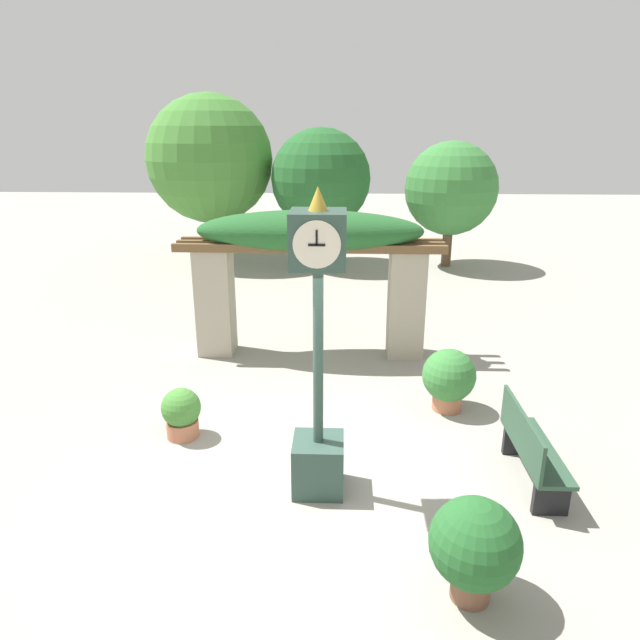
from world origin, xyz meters
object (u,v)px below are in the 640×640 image
object	(u,v)px
potted_plant_near_left	(181,412)
park_bench	(530,449)
potted_plant_near_right	(449,378)
potted_plant_far_left	(475,546)
pedestal_clock	(318,361)

from	to	relation	value
potted_plant_near_left	park_bench	size ratio (longest dim) A/B	0.46
park_bench	potted_plant_near_right	bearing A→B (deg)	19.52
potted_plant_far_left	potted_plant_near_right	bearing A→B (deg)	83.54
pedestal_clock	potted_plant_near_right	distance (m)	2.90
potted_plant_far_left	park_bench	bearing A→B (deg)	59.90
potted_plant_near_right	park_bench	xyz separation A→B (m)	(0.63, -1.77, -0.07)
pedestal_clock	potted_plant_far_left	size ratio (longest dim) A/B	3.49
pedestal_clock	potted_plant_far_left	xyz separation A→B (m)	(1.40, -1.55, -1.02)
potted_plant_near_right	park_bench	size ratio (longest dim) A/B	0.63
potted_plant_far_left	park_bench	world-z (taller)	potted_plant_far_left
pedestal_clock	potted_plant_near_left	size ratio (longest dim) A/B	4.94
potted_plant_near_right	potted_plant_far_left	size ratio (longest dim) A/B	0.95
potted_plant_near_left	potted_plant_far_left	distance (m)	4.19
potted_plant_near_left	park_bench	distance (m)	4.37
potted_plant_near_right	park_bench	world-z (taller)	potted_plant_near_right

